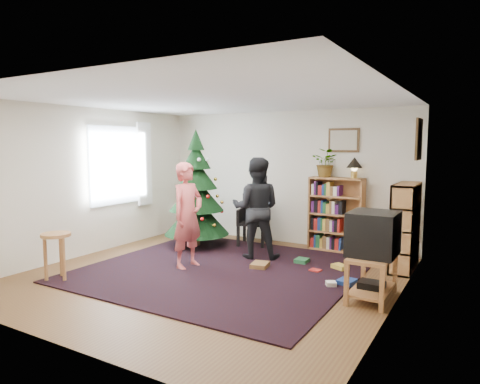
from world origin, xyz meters
The scene contains 23 objects.
floor centered at (0.00, 0.00, 0.00)m, with size 5.00×5.00×0.00m, color brown.
ceiling centered at (0.00, 0.00, 2.50)m, with size 5.00×5.00×0.00m, color white.
wall_back centered at (0.00, 2.50, 1.25)m, with size 5.00×0.02×2.50m, color silver.
wall_front centered at (0.00, -2.50, 1.25)m, with size 5.00×0.02×2.50m, color silver.
wall_left centered at (-2.50, 0.00, 1.25)m, with size 0.02×5.00×2.50m, color silver.
wall_right centered at (2.50, 0.00, 1.25)m, with size 0.02×5.00×2.50m, color silver.
rug centered at (0.00, 0.30, 0.01)m, with size 3.80×3.60×0.02m, color black.
window_pane centered at (-2.47, 0.60, 1.50)m, with size 0.04×1.20×1.40m, color silver.
curtain centered at (-2.43, 1.30, 1.50)m, with size 0.06×0.35×1.60m, color white.
picture_back centered at (1.15, 2.48, 1.95)m, with size 0.55×0.03×0.42m.
picture_right centered at (2.48, 1.75, 1.95)m, with size 0.03×0.50×0.60m.
christmas_tree centered at (-1.23, 1.36, 0.90)m, with size 1.19×1.19×2.16m.
bookshelf_back centered at (1.09, 2.34, 0.66)m, with size 0.95×0.30×1.30m.
bookshelf_right centered at (2.34, 1.75, 0.66)m, with size 0.30×0.95×1.30m.
tv_stand centered at (2.22, 0.21, 0.32)m, with size 0.46×0.83×0.55m.
crt_tv centered at (2.22, 0.21, 0.81)m, with size 0.56×0.60×0.52m.
armchair centered at (-0.36, 2.04, 0.51)m, with size 0.63×0.64×0.95m.
stool centered at (-1.72, -1.25, 0.51)m, with size 0.40×0.40×0.66m.
person_standing centered at (-0.53, 0.17, 0.81)m, with size 0.59×0.39×1.61m, color #CE5452.
person_by_chair centered at (0.11, 1.18, 0.83)m, with size 0.81×0.63×1.67m, color black.
potted_plant centered at (0.89, 2.34, 1.55)m, with size 0.45×0.39×0.50m, color gray.
table_lamp centered at (1.39, 2.34, 1.54)m, with size 0.27×0.27×0.36m.
floor_clutter centered at (1.26, 0.83, 0.04)m, with size 1.57×1.06×0.08m.
Camera 1 is at (3.37, -4.95, 1.87)m, focal length 32.00 mm.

